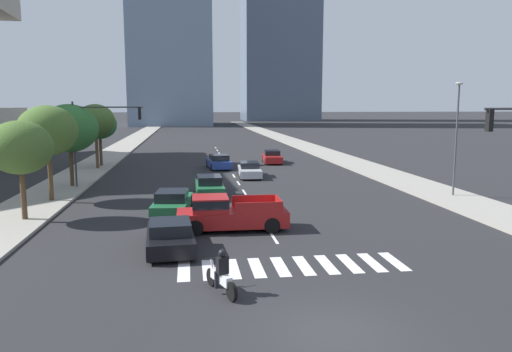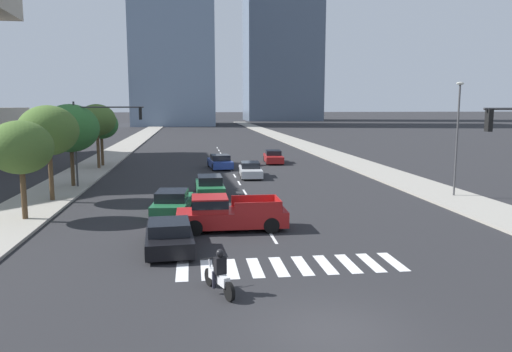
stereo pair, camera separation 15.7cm
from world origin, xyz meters
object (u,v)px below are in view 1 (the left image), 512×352
(sedan_blue_4, at_px, (219,162))
(sedan_black_5, at_px, (170,236))
(street_tree_third, at_px, (69,128))
(sedan_silver_1, at_px, (249,170))
(motorcycle_lead, at_px, (221,276))
(sedan_red_0, at_px, (272,157))
(street_lamp_east, at_px, (457,130))
(street_tree_fourth, at_px, (95,120))
(sedan_green_3, at_px, (172,202))
(street_tree_fifth, at_px, (100,125))
(sedan_green_2, at_px, (209,187))
(traffic_signal_far, at_px, (100,128))
(street_tree_nearest, at_px, (20,148))
(pickup_truck, at_px, (227,214))
(street_tree_second, at_px, (48,131))

(sedan_blue_4, distance_m, sedan_black_5, 26.56)
(street_tree_third, bearing_deg, sedan_silver_1, 15.03)
(motorcycle_lead, bearing_deg, sedan_blue_4, -25.04)
(sedan_red_0, height_order, sedan_silver_1, sedan_red_0)
(sedan_red_0, relative_size, sedan_silver_1, 1.00)
(street_lamp_east, xyz_separation_m, street_tree_fourth, (-25.71, 17.63, 0.20))
(sedan_red_0, distance_m, street_tree_fourth, 17.87)
(street_lamp_east, bearing_deg, sedan_green_3, -173.45)
(street_tree_fourth, xyz_separation_m, street_tree_fifth, (-0.00, 2.04, -0.50))
(sedan_red_0, bearing_deg, street_tree_fourth, -75.92)
(sedan_blue_4, relative_size, street_tree_fifth, 0.87)
(sedan_red_0, xyz_separation_m, sedan_green_2, (-7.32, -18.00, 0.03))
(sedan_silver_1, height_order, street_tree_third, street_tree_third)
(sedan_green_3, xyz_separation_m, sedan_black_5, (0.13, -7.32, 0.00))
(motorcycle_lead, relative_size, street_lamp_east, 0.27)
(traffic_signal_far, distance_m, street_tree_nearest, 10.52)
(sedan_silver_1, bearing_deg, street_tree_fourth, -113.40)
(traffic_signal_far, relative_size, street_tree_nearest, 1.20)
(pickup_truck, distance_m, street_tree_nearest, 11.18)
(sedan_silver_1, xyz_separation_m, street_tree_fifth, (-13.57, 8.68, 3.53))
(traffic_signal_far, height_order, street_tree_nearest, traffic_signal_far)
(street_tree_nearest, bearing_deg, sedan_red_0, 54.46)
(sedan_green_2, xyz_separation_m, sedan_black_5, (-2.16, -12.07, -0.05))
(sedan_silver_1, distance_m, street_tree_fifth, 16.49)
(motorcycle_lead, bearing_deg, sedan_green_3, -12.81)
(street_lamp_east, height_order, street_tree_second, street_lamp_east)
(street_tree_third, bearing_deg, sedan_black_5, -65.41)
(sedan_green_3, bearing_deg, sedan_silver_1, -19.07)
(sedan_green_2, xyz_separation_m, street_tree_fourth, (-9.83, 14.97, 3.98))
(motorcycle_lead, relative_size, sedan_green_2, 0.42)
(sedan_red_0, height_order, street_tree_third, street_tree_third)
(sedan_blue_4, bearing_deg, street_lamp_east, -145.18)
(sedan_green_2, xyz_separation_m, street_tree_fifth, (-9.83, 17.01, 3.48))
(street_lamp_east, relative_size, street_tree_second, 1.25)
(sedan_green_3, height_order, sedan_black_5, sedan_green_3)
(sedan_silver_1, bearing_deg, sedan_black_5, -13.46)
(sedan_black_5, bearing_deg, street_tree_second, 30.79)
(street_tree_third, bearing_deg, sedan_red_0, 37.81)
(street_tree_second, height_order, street_tree_fourth, street_tree_fourth)
(sedan_blue_4, bearing_deg, pickup_truck, 171.87)
(pickup_truck, xyz_separation_m, sedan_red_0, (6.86, 27.14, -0.21))
(street_lamp_east, xyz_separation_m, street_tree_third, (-25.71, 7.36, -0.06))
(street_tree_nearest, xyz_separation_m, street_tree_fifth, (0.00, 23.03, 0.25))
(street_tree_fourth, bearing_deg, traffic_signal_far, -78.37)
(motorcycle_lead, relative_size, street_tree_fifth, 0.37)
(street_tree_second, bearing_deg, pickup_truck, -38.71)
(sedan_silver_1, bearing_deg, pickup_truck, -7.96)
(sedan_black_5, xyz_separation_m, street_tree_fourth, (-7.67, 27.04, 4.03))
(street_tree_fifth, bearing_deg, sedan_red_0, 3.30)
(motorcycle_lead, height_order, sedan_silver_1, motorcycle_lead)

